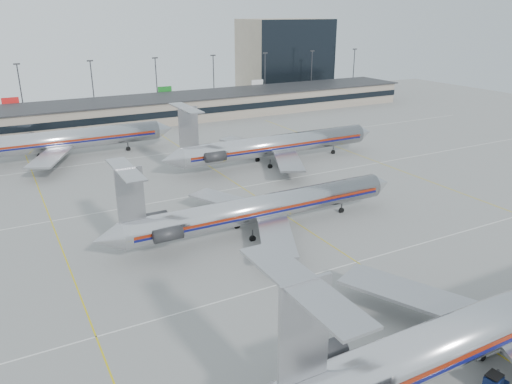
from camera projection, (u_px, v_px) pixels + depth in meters
ground at (420, 303)px, 50.33m from camera, size 260.00×260.00×0.00m
apron_markings at (357, 262)px, 58.59m from camera, size 160.00×0.15×0.02m
terminal at (141, 111)px, 130.19m from camera, size 162.00×17.00×6.25m
light_mast_row at (126, 83)px, 139.91m from camera, size 163.60×0.40×15.28m
distant_building at (284, 56)px, 179.50m from camera, size 30.00×20.00×25.00m
jet_foreground at (492, 323)px, 40.81m from camera, size 49.94×29.40×13.07m
jet_second_row at (257, 208)px, 65.56m from camera, size 43.85×25.82×11.48m
jet_third_row at (273, 145)px, 95.14m from camera, size 46.00×28.29×12.58m
jet_back_row at (50, 141)px, 97.13m from camera, size 48.18×29.64×13.17m
belt_loader at (490, 344)px, 43.12m from camera, size 4.91×1.67×2.58m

